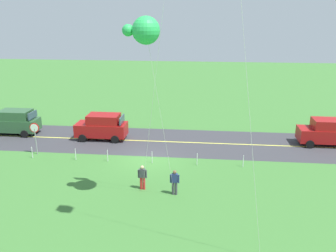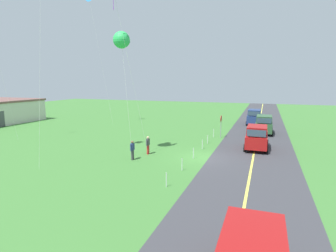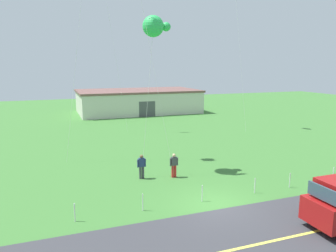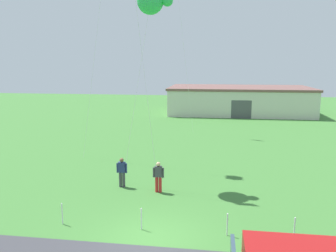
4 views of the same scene
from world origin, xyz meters
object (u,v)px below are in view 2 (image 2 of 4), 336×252
Objects in this scene: car_parked_east_far at (254,117)px; stop_sign at (221,122)px; car_suv_foreground at (257,137)px; kite_blue_mid at (122,40)px; person_adult_near at (148,144)px; car_parked_east_near at (264,124)px; person_adult_companion at (132,149)px.

car_parked_east_far is 1.72× the size of stop_sign.
stop_sign is (4.14, 4.03, 0.65)m from car_suv_foreground.
kite_blue_mid reaches higher than stop_sign.
person_adult_near is (-5.15, 8.96, -0.29)m from car_suv_foreground.
car_parked_east_near is 2.75× the size of person_adult_companion.
stop_sign is 1.60× the size of person_adult_companion.
person_adult_companion is at bearing 159.16° from car_parked_east_far.
car_suv_foreground is 1.00× the size of car_parked_east_near.
kite_blue_mid is at bearing 19.10° from person_adult_companion.
car_parked_east_far is (15.29, 0.87, 0.00)m from car_suv_foreground.
kite_blue_mid is at bearing 141.06° from car_parked_east_near.
kite_blue_mid is at bearing 154.54° from car_parked_east_far.
car_suv_foreground and car_parked_east_far have the same top height.
kite_blue_mid is (-0.65, 1.95, 8.88)m from person_adult_near.
car_parked_east_far is 11.61m from stop_sign.
person_adult_companion is (-15.60, 9.99, -0.29)m from car_parked_east_near.
kite_blue_mid reaches higher than car_parked_east_far.
person_adult_companion is at bearing -4.14° from person_adult_near.
stop_sign reaches higher than car_parked_east_near.
car_parked_east_near is 18.53m from person_adult_companion.
car_parked_east_near is at bearing -60.06° from person_adult_companion.
kite_blue_mid is (1.40, 1.48, 8.88)m from person_adult_companion.
car_parked_east_far is 2.75× the size of person_adult_near.
car_parked_east_near is 2.75× the size of person_adult_near.
car_parked_east_near is 0.42× the size of kite_blue_mid.
stop_sign reaches higher than person_adult_near.
stop_sign is at bearing -34.67° from kite_blue_mid.
car_suv_foreground is 10.34m from person_adult_near.
car_parked_east_far is 2.75× the size of person_adult_companion.
car_parked_east_far reaches higher than person_adult_near.
car_parked_east_far is at bearing 11.69° from car_parked_east_near.
stop_sign reaches higher than person_adult_companion.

